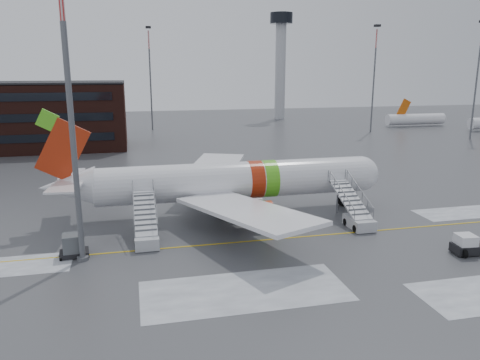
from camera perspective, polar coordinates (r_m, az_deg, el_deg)
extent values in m
plane|color=#494C4F|center=(42.97, 5.26, -6.62)|extent=(260.00, 260.00, 0.00)
cylinder|color=white|center=(48.03, -0.54, -0.04)|extent=(28.00, 3.80, 3.80)
sphere|color=white|center=(52.78, 14.47, 0.77)|extent=(3.80, 3.80, 3.80)
cube|color=black|center=(53.16, 15.51, 1.34)|extent=(1.09, 1.60, 0.97)
cone|color=white|center=(47.32, -20.32, -0.79)|extent=(5.20, 3.72, 3.72)
cube|color=#AF270D|center=(46.64, -20.79, 3.44)|extent=(5.27, 0.30, 6.09)
cube|color=#58C71F|center=(46.44, -22.43, 6.75)|extent=(2.16, 0.26, 2.16)
cube|color=white|center=(49.67, -19.80, 0.67)|extent=(3.07, 4.85, 0.18)
cube|color=white|center=(44.64, -20.52, -0.77)|extent=(3.07, 4.85, 0.18)
cube|color=white|center=(56.11, -3.41, 1.29)|extent=(10.72, 15.97, 1.13)
cube|color=white|center=(39.98, 0.71, -3.73)|extent=(10.72, 15.97, 1.13)
cylinder|color=white|center=(53.54, -1.22, -0.77)|extent=(3.40, 2.10, 2.10)
cylinder|color=white|center=(43.79, 1.59, -4.04)|extent=(3.40, 2.10, 2.10)
cylinder|color=#595B60|center=(52.52, 12.37, -2.10)|extent=(0.20, 0.20, 1.80)
cylinder|color=black|center=(52.64, 12.34, -2.58)|extent=(0.90, 0.56, 0.90)
cylinder|color=black|center=(50.99, -1.66, -2.79)|extent=(0.90, 0.56, 0.90)
cylinder|color=black|center=(46.50, -0.49, -4.40)|extent=(0.90, 0.56, 0.90)
cube|color=#B4B6BB|center=(45.66, 14.34, -5.05)|extent=(2.00, 3.20, 1.00)
cube|color=#B4B6BB|center=(46.96, 13.30, -2.33)|extent=(1.90, 5.87, 2.52)
cube|color=#B4B6BB|center=(49.55, 11.70, -0.02)|extent=(1.90, 1.40, 0.15)
cylinder|color=#595B60|center=(49.61, 11.80, -2.03)|extent=(0.16, 0.16, 3.40)
cylinder|color=black|center=(44.49, 13.87, -5.79)|extent=(0.25, 0.70, 0.70)
cylinder|color=black|center=(46.97, 14.75, -4.81)|extent=(0.25, 0.70, 0.70)
cube|color=#B8BBC0|center=(40.84, -11.31, -7.11)|extent=(2.00, 3.20, 1.00)
cube|color=#B8BBC0|center=(42.29, -11.52, -4.00)|extent=(1.90, 5.87, 2.52)
cube|color=#B8BBC0|center=(45.15, -11.72, -1.34)|extent=(1.90, 1.40, 0.15)
cylinder|color=#595B60|center=(45.22, -11.60, -3.55)|extent=(0.16, 0.16, 3.40)
cylinder|color=black|center=(39.97, -12.55, -7.94)|extent=(0.25, 0.70, 0.70)
cylinder|color=black|center=(41.88, -10.11, -6.82)|extent=(0.25, 0.70, 0.70)
cube|color=black|center=(42.76, 26.29, -7.47)|extent=(3.00, 1.80, 0.72)
cube|color=silver|center=(42.25, 25.81, -6.63)|extent=(1.56, 1.56, 0.92)
cube|color=black|center=(42.13, 25.86, -6.17)|extent=(1.35, 1.44, 0.15)
cylinder|color=black|center=(41.69, 25.63, -8.08)|extent=(0.37, 0.74, 0.72)
cylinder|color=black|center=(42.81, 24.59, -7.42)|extent=(0.37, 0.74, 0.72)
cylinder|color=black|center=(43.91, 26.88, -7.14)|extent=(0.37, 0.74, 0.72)
cube|color=black|center=(40.29, -19.54, -8.39)|extent=(2.40, 1.85, 0.36)
cube|color=#565A5D|center=(40.00, -19.63, -7.31)|extent=(1.78, 1.69, 1.53)
cylinder|color=black|center=(39.81, -21.11, -8.95)|extent=(0.21, 0.32, 0.31)
cylinder|color=black|center=(40.87, -18.00, -8.11)|extent=(0.21, 0.32, 0.31)
cylinder|color=#595B60|center=(36.97, -19.63, 3.73)|extent=(0.44, 0.44, 17.94)
cylinder|color=#595B60|center=(39.32, -18.61, -9.03)|extent=(0.90, 0.90, 0.30)
cylinder|color=#B2B5BA|center=(139.98, 4.93, 13.14)|extent=(3.00, 3.00, 28.00)
cylinder|color=black|center=(140.66, 5.06, 19.06)|extent=(6.40, 6.40, 3.00)
cylinder|color=#595B60|center=(114.40, 15.91, 10.42)|extent=(0.36, 0.36, 19.20)
cylinder|color=#CC7272|center=(114.47, 16.30, 16.17)|extent=(0.32, 0.32, 4.32)
cube|color=black|center=(114.66, 16.40, 17.61)|extent=(1.20, 1.20, 0.50)
cylinder|color=#595B60|center=(116.47, -10.81, 10.73)|extent=(0.36, 0.36, 19.20)
cylinder|color=#CC7272|center=(116.53, -11.07, 16.39)|extent=(0.32, 0.32, 4.32)
cube|color=black|center=(116.73, -11.14, 17.81)|extent=(1.20, 1.20, 0.50)
cylinder|color=#595B60|center=(111.75, 26.74, 9.45)|extent=(0.36, 0.36, 19.20)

